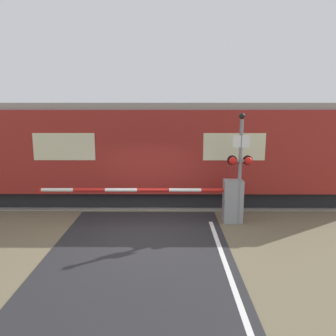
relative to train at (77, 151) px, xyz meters
The scene contains 5 objects.
ground_plane 5.14m from the train, 52.25° to the right, with size 80.00×80.00×0.00m, color #6B6047.
track_bed 3.49m from the train, ahead, with size 36.00×3.20×0.13m.
train is the anchor object (origin of this frame).
crossing_barrier 5.95m from the train, 27.62° to the right, with size 6.50×0.44×1.38m.
signal_post 6.50m from the train, 26.36° to the right, with size 0.78×0.26×3.47m.
Camera 1 is at (0.76, -9.02, 3.64)m, focal length 35.00 mm.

